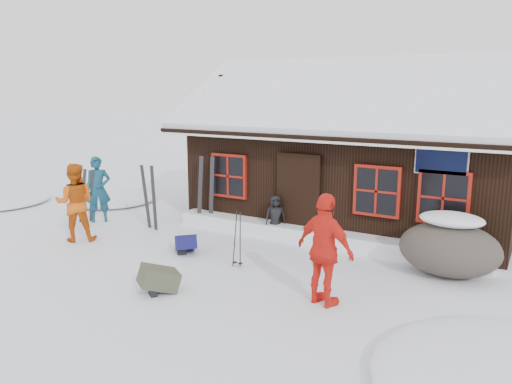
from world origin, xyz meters
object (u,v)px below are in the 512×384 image
Objects in this scene: skier_crouched at (275,216)px; backpack_olive at (159,283)px; backpack_blue at (186,246)px; skier_orange_left at (75,202)px; boulder at (450,247)px; ski_pair_left at (87,196)px; ski_poles at (237,240)px; skier_teal at (98,189)px; skier_orange_right at (325,250)px.

backpack_olive is at bearing -133.97° from skier_crouched.
skier_orange_left is at bearing 147.20° from backpack_blue.
ski_pair_left reaches higher than boulder.
skier_crouched is at bearing 121.89° from backpack_olive.
skier_crouched is 0.54× the size of boulder.
boulder is at bearing 23.92° from ski_poles.
backpack_olive is at bearing -78.31° from skier_teal.
ski_poles is at bearing -50.95° from backpack_blue.
backpack_olive is at bearing -140.89° from boulder.
skier_crouched is (4.82, 1.15, -0.38)m from skier_teal.
ski_poles is at bearing 108.53° from backpack_olive.
skier_orange_left reaches higher than backpack_blue.
ski_pair_left reaches higher than skier_crouched.
skier_orange_right reaches higher than backpack_olive.
ski_pair_left is 4.05m from backpack_blue.
backpack_olive is (4.90, -2.73, -0.53)m from ski_pair_left.
skier_teal is 1.19× the size of ski_pair_left.
boulder reaches higher than backpack_olive.
skier_teal is 2.78× the size of backpack_olive.
skier_orange_right is 1.00× the size of boulder.
boulder is 5.46m from backpack_blue.
skier_teal is 4.97m from skier_crouched.
backpack_olive is (-4.28, -3.48, -0.39)m from boulder.
skier_orange_left reaches higher than backpack_olive.
backpack_blue is at bearing -60.49° from skier_teal.
boulder is 1.27× the size of ski_pair_left.
backpack_blue is at bearing 150.88° from skier_orange_left.
skier_teal reaches higher than backpack_blue.
boulder is (4.12, -0.58, 0.05)m from skier_crouched.
ski_pair_left is at bearing 170.63° from skier_teal.
skier_orange_left is at bearing -174.55° from ski_poles.
skier_crouched is at bearing -33.60° from skier_orange_right.
skier_orange_right is 1.27× the size of ski_pair_left.
skier_crouched is 5.24m from ski_pair_left.
boulder is at bearing 153.81° from skier_orange_left.
skier_orange_left is at bearing -166.14° from backpack_olive.
skier_crouched reaches higher than backpack_olive.
skier_orange_right reaches higher than skier_orange_left.
skier_orange_right is (7.39, -1.90, 0.06)m from skier_teal.
skier_orange_right reaches higher than ski_pair_left.
backpack_olive is at bearing -105.64° from ski_poles.
ski_poles is at bearing -3.48° from skier_orange_right.
skier_teal is at bearing 121.48° from backpack_blue.
backpack_olive is at bearing 118.99° from skier_orange_left.
boulder is at bearing 73.29° from backpack_olive.
boulder is 2.96× the size of backpack_olive.
backpack_blue is at bearing 173.42° from ski_poles.
skier_crouched is 4.16m from boulder.
ski_pair_left is at bearing -90.41° from skier_orange_left.
skier_teal reaches higher than ski_pair_left.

